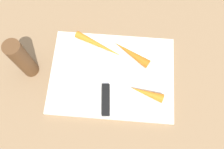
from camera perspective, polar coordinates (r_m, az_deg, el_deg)
name	(u,v)px	position (r m, az deg, el deg)	size (l,w,h in m)	color
ground_plane	(112,76)	(0.71, 0.00, -0.33)	(1.40, 1.40, 0.00)	#8C6D4C
cutting_board	(112,75)	(0.70, 0.00, -0.16)	(0.36, 0.26, 0.01)	silver
knife	(106,95)	(0.67, -1.47, -4.99)	(0.04, 0.20, 0.01)	#B7B7BC
carrot_medium	(131,53)	(0.71, 4.59, 5.06)	(0.03, 0.03, 0.12)	orange
carrot_longest	(99,45)	(0.72, -3.08, 7.03)	(0.02, 0.02, 0.16)	orange
carrot_shortest	(146,93)	(0.67, 8.22, -4.41)	(0.03, 0.03, 0.10)	orange
pepper_grinder	(23,58)	(0.69, -20.56, 3.76)	(0.04, 0.04, 0.16)	brown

